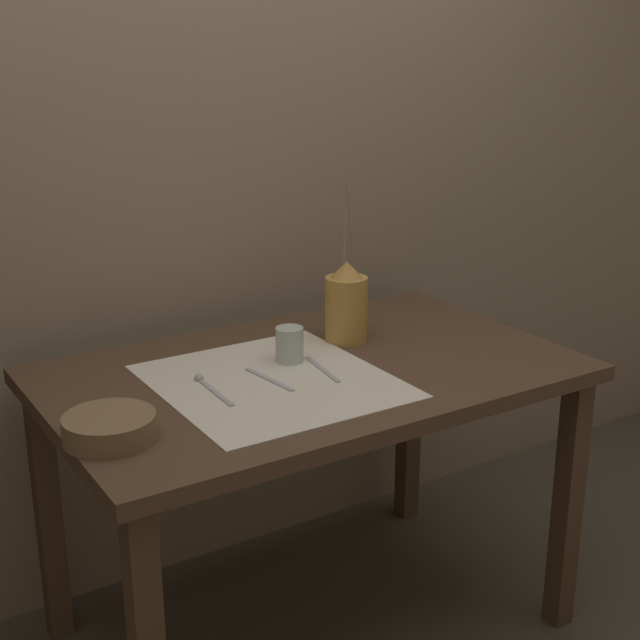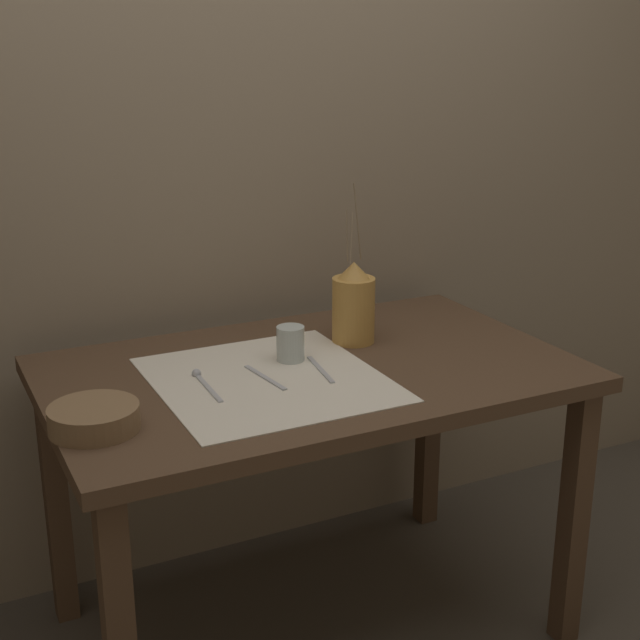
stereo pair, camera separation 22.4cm
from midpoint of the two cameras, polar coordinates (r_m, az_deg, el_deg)
The scene contains 10 objects.
ground_plane at distance 2.64m, azimuth 1.96°, elevation -19.01°, with size 12.00×12.00×0.00m, color #473F35.
stone_wall_back at distance 2.62m, azimuth -3.22°, elevation 9.32°, with size 7.00×0.06×2.40m.
wooden_table at distance 2.30m, azimuth 2.13°, elevation -5.28°, with size 1.33×0.82×0.78m.
linen_cloth at distance 2.18m, azimuth -0.42°, elevation -3.87°, with size 0.54×0.58×0.00m.
pitcher_with_flowers at distance 2.42m, azimuth 4.81°, elevation 0.92°, with size 0.12×0.12×0.44m.
wooden_bowl at distance 1.94m, azimuth -11.08°, elevation -6.25°, with size 0.19×0.19×0.05m.
glass_tumbler_near at distance 2.28m, azimuth 0.90°, elevation -1.56°, with size 0.07×0.07×0.09m.
spoon_inner at distance 2.17m, azimuth -4.71°, elevation -3.84°, with size 0.02×0.20×0.02m.
fork_outer at distance 2.18m, azimuth -0.60°, elevation -3.76°, with size 0.04×0.19×0.00m.
knife_center at distance 2.23m, azimuth 2.91°, elevation -3.22°, with size 0.04×0.19×0.00m.
Camera 2 is at (-0.92, -1.91, 1.58)m, focal length 50.00 mm.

